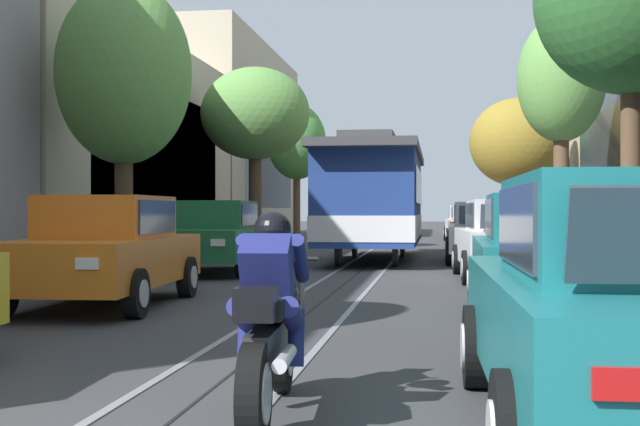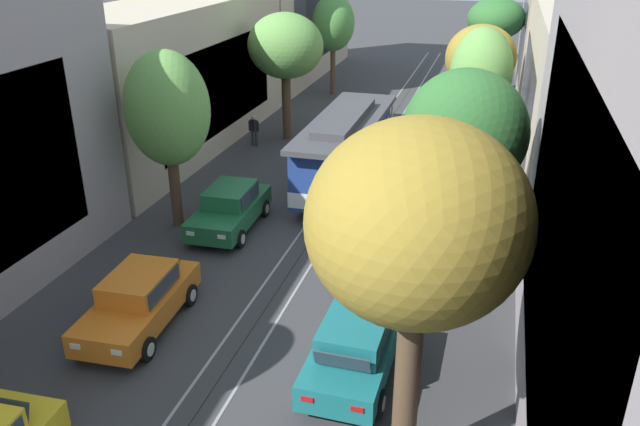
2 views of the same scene
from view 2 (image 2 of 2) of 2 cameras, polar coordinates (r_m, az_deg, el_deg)
ground_plane at (r=27.16m, az=2.41°, el=2.46°), size 160.00×160.00×0.00m
trolley_track_rails at (r=30.11m, az=3.86°, el=4.65°), size 1.14×60.26×0.01m
building_facade_left at (r=32.22m, az=-12.95°, el=13.36°), size 5.12×51.96×9.94m
building_facade_right at (r=27.59m, az=23.18°, el=10.57°), size 5.11×51.96×10.93m
parked_car_orange_second_left at (r=18.10m, az=-15.98°, el=-7.57°), size 2.14×4.42×1.58m
parked_car_green_mid_left at (r=23.20m, az=-8.12°, el=0.45°), size 2.10×4.41×1.58m
parked_car_teal_second_right at (r=15.74m, az=3.19°, el=-11.81°), size 2.04×4.38×1.58m
parked_car_white_mid_right at (r=20.70m, az=6.71°, el=-2.51°), size 2.13×4.42×1.58m
parked_car_white_fourth_right at (r=25.67m, az=8.35°, el=2.81°), size 2.03×4.38×1.58m
parked_car_orange_fifth_right at (r=31.04m, az=10.24°, el=6.47°), size 2.14×4.42×1.58m
parked_car_silver_sixth_right at (r=36.46m, az=11.12°, el=9.04°), size 2.02×4.37×1.58m
parked_car_silver_far_right at (r=42.01m, az=11.88°, el=10.96°), size 2.11×4.41×1.58m
street_tree_kerb_left_second at (r=22.70m, az=-13.58°, el=9.01°), size 2.99×2.79×6.42m
street_tree_kerb_left_mid at (r=32.52m, az=-3.13°, el=14.70°), size 3.84×3.22×6.38m
street_tree_kerb_left_fourth at (r=42.27m, az=1.19°, el=16.68°), size 2.74×2.94×6.33m
street_tree_kerb_right_near at (r=10.73m, az=8.82°, el=-0.99°), size 3.83×4.19×7.32m
street_tree_kerb_right_second at (r=17.34m, az=12.87°, el=6.86°), size 3.34×2.78×6.82m
street_tree_kerb_right_mid at (r=25.80m, az=14.27°, el=11.93°), size 2.40×2.52×6.72m
street_tree_kerb_right_fourth at (r=34.88m, az=14.26°, el=13.34°), size 3.67×3.30×5.64m
street_tree_kerb_right_far at (r=44.57m, az=15.57°, el=16.45°), size 3.72×3.80×6.06m
cable_car_trolley at (r=26.16m, az=2.23°, el=5.48°), size 2.58×9.14×3.28m
pedestrian_on_left_pavement at (r=32.22m, az=-5.98°, el=7.54°), size 0.55×0.37×1.58m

